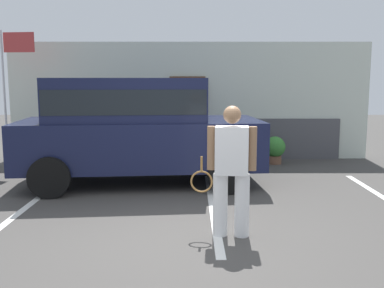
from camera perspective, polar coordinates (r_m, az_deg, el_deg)
name	(u,v)px	position (r m, az deg, el deg)	size (l,w,h in m)	color
ground_plane	(188,238)	(5.82, -0.53, -12.03)	(40.00, 40.00, 0.00)	#423F3D
parking_stripe_0	(31,205)	(7.71, -20.06, -7.38)	(0.12, 4.40, 0.01)	silver
parking_stripe_1	(214,205)	(7.25, 2.85, -7.87)	(0.12, 4.40, 0.01)	silver
house_frontage	(191,104)	(11.40, -0.16, 5.12)	(9.12, 0.40, 2.95)	silver
parked_suv	(137,125)	(8.62, -7.11, 2.42)	(4.76, 2.51, 2.05)	#141938
tennis_player_man	(233,170)	(5.69, 5.27, -3.32)	(0.88, 0.31, 1.70)	white
potted_plant_by_porch	(276,149)	(10.84, 10.84, -0.60)	(0.50, 0.50, 0.67)	brown
flag_pole	(13,73)	(11.13, -22.07, 8.47)	(0.80, 0.12, 3.14)	silver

